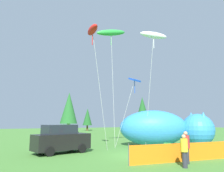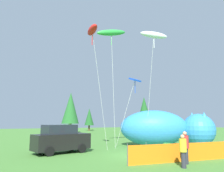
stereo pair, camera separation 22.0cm
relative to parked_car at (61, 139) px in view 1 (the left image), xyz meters
name	(u,v)px [view 1 (the left image)]	position (x,y,z in m)	size (l,w,h in m)	color
ground_plane	(142,156)	(4.83, -3.60, -1.04)	(120.00, 120.00, 0.00)	#477F33
parked_car	(61,139)	(0.00, 0.00, 0.00)	(4.52, 2.73, 2.12)	black
folding_chair	(168,148)	(6.45, -4.43, -0.51)	(0.69, 0.69, 0.89)	#267F33
inflatable_cat	(164,129)	(10.07, 0.49, 0.54)	(8.96, 6.67, 3.43)	#338CD8
safety_fence	(189,152)	(6.43, -6.48, -0.50)	(8.11, 0.69, 1.19)	orange
spectator_in_black_shirt	(184,149)	(4.78, -7.84, -0.11)	(0.37, 0.37, 1.71)	#2D2D38
spectator_in_yellow_shirt	(186,146)	(5.65, -7.07, -0.05)	(0.40, 0.40, 1.82)	#2D2D38
kite_blue_box	(134,81)	(7.09, 0.99, 5.18)	(2.20, 1.37, 6.60)	silver
kite_red_lizard	(93,30)	(2.09, -0.81, 8.75)	(2.19, 1.98, 10.18)	silver
kite_green_fish	(111,33)	(4.85, 1.51, 9.90)	(3.22, 1.02, 11.66)	silver
kite_white_ghost	(153,36)	(8.34, -0.62, 9.44)	(2.78, 1.80, 10.95)	silver
horizon_tree_west	(142,110)	(24.20, 26.17, 3.80)	(3.30, 3.30, 7.88)	brown
horizon_tree_mid	(87,117)	(13.73, 34.80, 2.30)	(2.28, 2.28, 5.44)	brown
horizon_tree_northeast	(69,108)	(6.55, 24.57, 3.77)	(3.28, 3.28, 7.84)	brown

